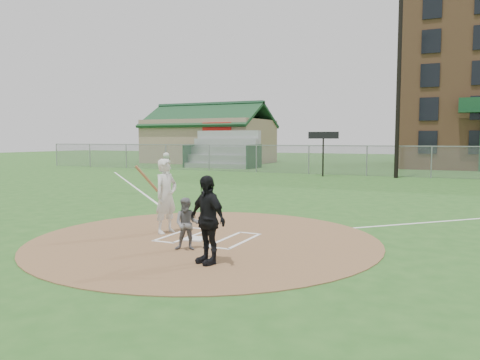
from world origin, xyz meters
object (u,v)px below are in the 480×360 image
at_px(home_plate, 195,239).
at_px(catcher, 187,224).
at_px(umpire, 207,219).
at_px(batter_at_plate, 166,196).
at_px(ondeck_player, 166,165).

relative_size(home_plate, catcher, 0.42).
height_order(home_plate, umpire, umpire).
relative_size(umpire, batter_at_plate, 0.90).
xyz_separation_m(catcher, batter_at_plate, (-1.47, 1.37, 0.39)).
bearing_deg(home_plate, ondeck_player, 125.94).
height_order(ondeck_player, batter_at_plate, batter_at_plate).
xyz_separation_m(catcher, umpire, (0.94, -0.78, 0.29)).
xyz_separation_m(umpire, batter_at_plate, (-2.41, 2.15, 0.10)).
height_order(home_plate, ondeck_player, ondeck_player).
bearing_deg(umpire, batter_at_plate, 162.47).
relative_size(catcher, umpire, 0.67).
bearing_deg(ondeck_player, home_plate, 146.64).
relative_size(umpire, ondeck_player, 1.10).
height_order(catcher, umpire, umpire).
xyz_separation_m(home_plate, batter_at_plate, (-1.07, 0.37, 0.95)).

